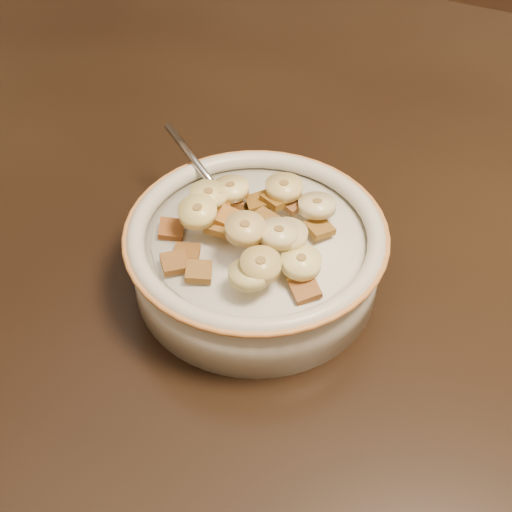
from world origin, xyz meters
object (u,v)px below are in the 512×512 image
at_px(table, 273,188).
at_px(cereal_bowl, 256,260).
at_px(chair, 303,93).
at_px(spoon, 235,213).

distance_m(table, cereal_bowl, 0.16).
distance_m(chair, cereal_bowl, 0.90).
bearing_deg(table, chair, 108.28).
distance_m(table, spoon, 0.15).
bearing_deg(chair, spoon, -55.59).
height_order(table, spoon, spoon).
xyz_separation_m(table, cereal_bowl, (0.04, -0.14, 0.04)).
relative_size(chair, cereal_bowl, 4.08).
relative_size(table, chair, 1.67).
xyz_separation_m(chair, spoon, (0.20, -0.77, 0.38)).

